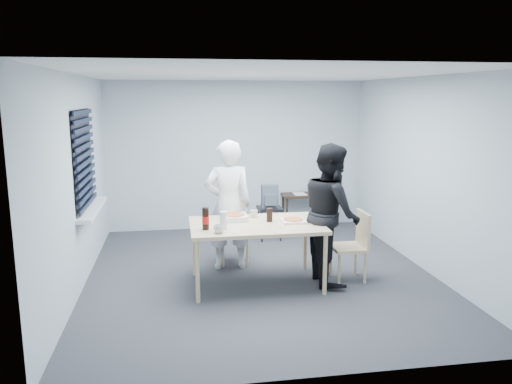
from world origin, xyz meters
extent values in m
plane|color=#2C2C31|center=(0.00, 0.00, 0.00)|extent=(5.00, 5.00, 0.00)
plane|color=white|center=(0.00, 0.00, 2.60)|extent=(5.00, 5.00, 0.00)
plane|color=#B5C0C8|center=(0.00, 2.50, 1.30)|extent=(4.50, 0.00, 4.50)
plane|color=#B5C0C8|center=(0.00, -2.50, 1.30)|extent=(4.50, 0.00, 4.50)
plane|color=#B5C0C8|center=(-2.25, 0.00, 1.30)|extent=(0.00, 5.00, 5.00)
plane|color=#B5C0C8|center=(2.25, 0.00, 1.30)|extent=(0.00, 5.00, 5.00)
plane|color=black|center=(-2.23, 0.40, 1.55)|extent=(0.00, 1.30, 1.30)
cube|color=black|center=(-2.21, 0.40, 1.55)|extent=(0.04, 1.30, 1.25)
cube|color=silver|center=(-2.16, 0.40, 0.89)|extent=(0.18, 1.42, 0.05)
cube|color=beige|center=(-0.11, -0.33, 0.77)|extent=(1.62, 1.03, 0.04)
cylinder|color=beige|center=(-0.86, -0.78, 0.37)|extent=(0.05, 0.05, 0.75)
cylinder|color=beige|center=(-0.86, 0.13, 0.37)|extent=(0.05, 0.05, 0.75)
cylinder|color=beige|center=(0.64, -0.78, 0.37)|extent=(0.05, 0.05, 0.75)
cylinder|color=beige|center=(0.64, 0.13, 0.37)|extent=(0.05, 0.05, 0.75)
cube|color=beige|center=(-0.29, 0.55, 0.43)|extent=(0.42, 0.42, 0.04)
cube|color=beige|center=(-0.29, 0.74, 0.67)|extent=(0.42, 0.04, 0.44)
cylinder|color=beige|center=(-0.46, 0.38, 0.21)|extent=(0.03, 0.03, 0.41)
cylinder|color=beige|center=(-0.46, 0.72, 0.21)|extent=(0.03, 0.03, 0.41)
cylinder|color=beige|center=(-0.12, 0.38, 0.21)|extent=(0.03, 0.03, 0.41)
cylinder|color=beige|center=(-0.12, 0.72, 0.21)|extent=(0.03, 0.03, 0.41)
cube|color=beige|center=(1.08, -0.35, 0.43)|extent=(0.42, 0.42, 0.04)
cube|color=beige|center=(1.27, -0.35, 0.67)|extent=(0.04, 0.42, 0.44)
cylinder|color=beige|center=(0.91, -0.52, 0.21)|extent=(0.03, 0.03, 0.41)
cylinder|color=beige|center=(0.91, -0.18, 0.21)|extent=(0.03, 0.03, 0.41)
cylinder|color=beige|center=(1.25, -0.52, 0.21)|extent=(0.03, 0.03, 0.41)
cylinder|color=beige|center=(1.25, -0.18, 0.21)|extent=(0.03, 0.03, 0.41)
imported|color=white|center=(-0.38, 0.36, 0.89)|extent=(0.65, 0.42, 1.77)
imported|color=black|center=(0.84, -0.33, 0.89)|extent=(0.47, 0.86, 1.77)
cube|color=#362618|center=(1.25, 2.28, 0.59)|extent=(0.92, 0.41, 0.04)
cylinder|color=#362618|center=(0.83, 2.12, 0.29)|extent=(0.04, 0.04, 0.57)
cylinder|color=#362618|center=(0.83, 2.44, 0.29)|extent=(0.04, 0.04, 0.57)
cylinder|color=#362618|center=(1.68, 2.12, 0.29)|extent=(0.04, 0.04, 0.57)
cylinder|color=#362618|center=(1.68, 2.44, 0.29)|extent=(0.04, 0.04, 0.57)
cube|color=black|center=(0.43, 1.63, 0.52)|extent=(0.39, 0.39, 0.04)
cylinder|color=black|center=(0.28, 1.48, 0.25)|extent=(0.04, 0.04, 0.50)
cylinder|color=black|center=(0.28, 1.79, 0.25)|extent=(0.04, 0.04, 0.50)
cylinder|color=black|center=(0.59, 1.48, 0.25)|extent=(0.04, 0.04, 0.50)
cylinder|color=black|center=(0.59, 1.79, 0.25)|extent=(0.04, 0.04, 0.50)
cube|color=slate|center=(0.43, 1.63, 0.73)|extent=(0.27, 0.14, 0.38)
cube|color=slate|center=(0.43, 1.53, 0.68)|extent=(0.20, 0.05, 0.18)
cube|color=white|center=(-0.35, -0.10, 0.81)|extent=(0.32, 0.32, 0.03)
cube|color=white|center=(-0.35, -0.10, 0.84)|extent=(0.32, 0.32, 0.03)
cylinder|color=#CC7F38|center=(-0.35, -0.10, 0.86)|extent=(0.27, 0.27, 0.01)
cube|color=white|center=(0.36, -0.32, 0.81)|extent=(0.29, 0.29, 0.03)
cylinder|color=#CC7F38|center=(0.36, -0.32, 0.83)|extent=(0.25, 0.25, 0.01)
imported|color=silver|center=(-0.60, -0.69, 0.84)|extent=(0.17, 0.17, 0.10)
imported|color=silver|center=(-0.09, 0.00, 0.84)|extent=(0.10, 0.10, 0.09)
cylinder|color=black|center=(0.07, -0.25, 0.87)|extent=(0.09, 0.09, 0.17)
cylinder|color=black|center=(-0.74, -0.51, 0.92)|extent=(0.08, 0.08, 0.27)
cylinder|color=red|center=(-0.74, -0.51, 0.91)|extent=(0.08, 0.08, 0.09)
cylinder|color=silver|center=(-0.53, -0.51, 0.90)|extent=(0.10, 0.10, 0.21)
torus|color=red|center=(0.15, -0.58, 0.79)|extent=(0.05, 0.05, 0.00)
cube|color=white|center=(1.10, 2.29, 0.62)|extent=(0.30, 0.35, 0.00)
cube|color=black|center=(1.47, 2.33, 0.64)|extent=(0.16, 0.13, 0.06)
camera|label=1|loc=(-1.07, -6.21, 2.34)|focal=35.00mm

